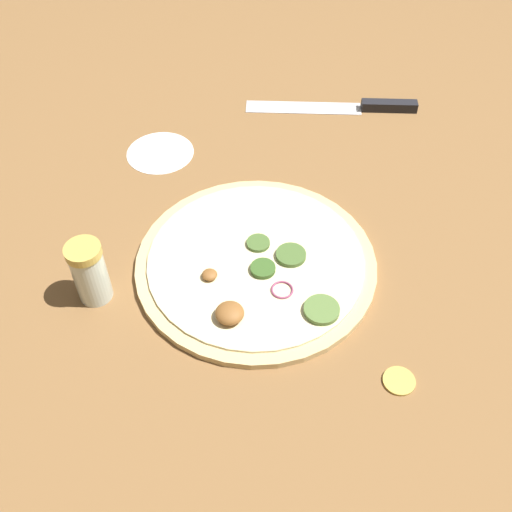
{
  "coord_description": "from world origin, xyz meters",
  "views": [
    {
      "loc": [
        -0.4,
        0.38,
        0.65
      ],
      "look_at": [
        0.0,
        0.0,
        0.02
      ],
      "focal_mm": 42.0,
      "sensor_mm": 36.0,
      "label": 1
    }
  ],
  "objects": [
    {
      "name": "spice_jar",
      "position": [
        0.11,
        0.19,
        0.05
      ],
      "size": [
        0.05,
        0.05,
        0.09
      ],
      "color": "silver",
      "rests_on": "ground_plane"
    },
    {
      "name": "loose_cap",
      "position": [
        -0.25,
        -0.0,
        0.0
      ],
      "size": [
        0.04,
        0.04,
        0.01
      ],
      "color": "gold",
      "rests_on": "ground_plane"
    },
    {
      "name": "ground_plane",
      "position": [
        0.0,
        0.0,
        0.0
      ],
      "size": [
        3.0,
        3.0,
        0.0
      ],
      "primitive_type": "plane",
      "color": "brown"
    },
    {
      "name": "knife",
      "position": [
        0.15,
        -0.4,
        0.01
      ],
      "size": [
        0.24,
        0.24,
        0.02
      ],
      "rotation": [
        0.0,
        0.0,
        0.78
      ],
      "color": "silver",
      "rests_on": "ground_plane"
    },
    {
      "name": "pizza",
      "position": [
        -0.0,
        0.0,
        0.01
      ],
      "size": [
        0.34,
        0.34,
        0.03
      ],
      "color": "#D6B77A",
      "rests_on": "ground_plane"
    },
    {
      "name": "flour_patch",
      "position": [
        0.3,
        -0.05,
        0.0
      ],
      "size": [
        0.11,
        0.11,
        0.0
      ],
      "color": "white",
      "rests_on": "ground_plane"
    }
  ]
}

